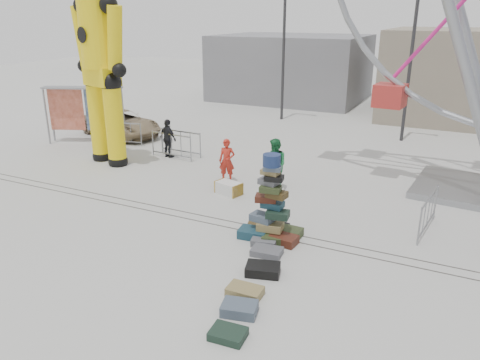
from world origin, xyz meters
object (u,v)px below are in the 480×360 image
at_px(barricade_dummy_b, 181,143).
at_px(pedestrian_red, 227,161).
at_px(lamp_post_right, 415,45).
at_px(pedestrian_black, 168,139).
at_px(lamp_post_left, 285,39).
at_px(crash_test_dummy, 101,62).
at_px(pedestrian_green, 275,164).
at_px(banner_scaffold, 84,101).
at_px(barricade_dummy_c, 171,146).
at_px(steamer_trunk, 229,188).
at_px(barricade_wheel_front, 428,214).
at_px(parked_suv, 121,123).
at_px(suitcase_tower, 271,215).
at_px(barricade_dummy_a, 121,133).

bearing_deg(barricade_dummy_b, pedestrian_red, -30.11).
distance_m(lamp_post_right, pedestrian_red, 10.89).
bearing_deg(pedestrian_black, lamp_post_left, -83.29).
distance_m(crash_test_dummy, pedestrian_red, 6.37).
height_order(barricade_dummy_b, pedestrian_green, pedestrian_green).
relative_size(lamp_post_left, banner_scaffold, 2.21).
relative_size(barricade_dummy_b, barricade_dummy_c, 1.00).
xyz_separation_m(steamer_trunk, barricade_wheel_front, (6.38, -0.17, 0.34)).
xyz_separation_m(barricade_dummy_c, barricade_wheel_front, (10.45, -2.79, 0.00)).
bearing_deg(parked_suv, suitcase_tower, -108.52).
bearing_deg(lamp_post_left, parked_suv, -129.58).
bearing_deg(barricade_dummy_c, pedestrian_black, 158.28).
height_order(barricade_dummy_b, barricade_dummy_c, same).
height_order(banner_scaffold, barricade_dummy_a, banner_scaffold).
bearing_deg(pedestrian_red, parked_suv, 139.62).
xyz_separation_m(crash_test_dummy, banner_scaffold, (-3.05, 1.98, -2.08)).
distance_m(lamp_post_left, pedestrian_black, 10.12).
bearing_deg(lamp_post_right, barricade_dummy_b, -141.13).
height_order(steamer_trunk, barricade_dummy_b, barricade_dummy_b).
relative_size(pedestrian_red, pedestrian_green, 0.89).
xyz_separation_m(steamer_trunk, parked_suv, (-8.55, 4.81, 0.43)).
relative_size(suitcase_tower, barricade_dummy_a, 1.20).
bearing_deg(pedestrian_red, suitcase_tower, -63.11).
height_order(lamp_post_right, barricade_wheel_front, lamp_post_right).
distance_m(lamp_post_right, pedestrian_black, 11.90).
bearing_deg(suitcase_tower, lamp_post_left, 107.66).
bearing_deg(barricade_dummy_c, barricade_wheel_front, -11.27).
xyz_separation_m(suitcase_tower, pedestrian_black, (-6.83, 5.17, 0.15)).
height_order(crash_test_dummy, barricade_dummy_c, crash_test_dummy).
xyz_separation_m(crash_test_dummy, pedestrian_black, (1.80, 1.67, -3.24)).
bearing_deg(pedestrian_red, barricade_dummy_b, 132.08).
distance_m(barricade_dummy_b, pedestrian_black, 0.66).
distance_m(barricade_dummy_c, parked_suv, 4.99).
relative_size(barricade_dummy_c, pedestrian_green, 1.11).
distance_m(crash_test_dummy, barricade_dummy_b, 4.64).
height_order(barricade_wheel_front, pedestrian_red, pedestrian_red).
distance_m(barricade_dummy_b, barricade_wheel_front, 10.92).
bearing_deg(parked_suv, lamp_post_right, -53.47).
height_order(barricade_dummy_a, barricade_wheel_front, same).
bearing_deg(crash_test_dummy, barricade_dummy_a, 134.53).
xyz_separation_m(suitcase_tower, barricade_dummy_a, (-9.95, 5.88, -0.12)).
distance_m(barricade_wheel_front, parked_suv, 15.74).
distance_m(banner_scaffold, barricade_dummy_a, 2.28).
relative_size(steamer_trunk, barricade_dummy_b, 0.44).
bearing_deg(pedestrian_green, steamer_trunk, -104.66).
height_order(lamp_post_right, barricade_dummy_a, lamp_post_right).
relative_size(barricade_dummy_b, pedestrian_black, 1.21).
distance_m(pedestrian_green, parked_suv, 10.45).
bearing_deg(lamp_post_right, steamer_trunk, -113.72).
bearing_deg(lamp_post_left, barricade_dummy_c, -98.86).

